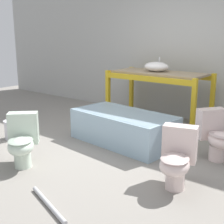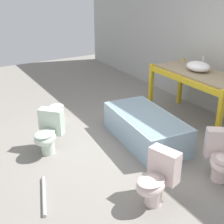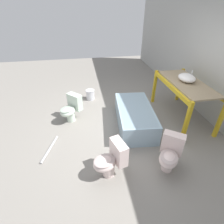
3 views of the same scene
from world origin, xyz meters
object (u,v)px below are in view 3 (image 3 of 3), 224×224
(sink_basin, at_px, (187,78))
(bucket_white, at_px, (90,94))
(toilet_near, at_px, (111,160))
(toilet_extra, at_px, (170,154))
(bathtub_main, at_px, (135,115))
(toilet_far, at_px, (71,108))

(sink_basin, height_order, bucket_white, sink_basin)
(toilet_near, bearing_deg, sink_basin, 109.74)
(toilet_near, height_order, toilet_extra, same)
(sink_basin, distance_m, bathtub_main, 1.47)
(bathtub_main, xyz_separation_m, toilet_near, (1.29, -0.79, 0.06))
(bathtub_main, height_order, toilet_near, toilet_near)
(bathtub_main, relative_size, bucket_white, 5.47)
(bucket_white, bearing_deg, sink_basin, 59.72)
(sink_basin, bearing_deg, toilet_far, -95.88)
(toilet_near, bearing_deg, bucket_white, 166.85)
(sink_basin, bearing_deg, bathtub_main, -81.14)
(bathtub_main, distance_m, toilet_far, 1.55)
(toilet_far, xyz_separation_m, bucket_white, (-1.00, 0.53, -0.18))
(sink_basin, xyz_separation_m, toilet_extra, (1.52, -1.01, -0.71))
(toilet_extra, distance_m, bucket_white, 3.04)
(toilet_near, bearing_deg, bathtub_main, 132.08)
(sink_basin, bearing_deg, toilet_near, -53.92)
(toilet_near, relative_size, toilet_far, 1.00)
(toilet_near, relative_size, bucket_white, 2.18)
(bucket_white, bearing_deg, toilet_far, -27.79)
(sink_basin, xyz_separation_m, bucket_white, (-1.28, -2.19, -0.88))
(bathtub_main, bearing_deg, bucket_white, -141.66)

